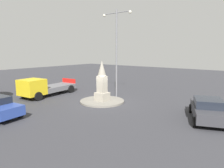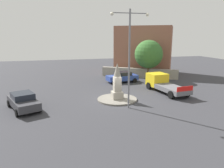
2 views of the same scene
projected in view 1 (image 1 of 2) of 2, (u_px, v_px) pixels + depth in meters
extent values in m
plane|color=#38383D|center=(102.00, 102.00, 18.85)|extent=(80.00, 80.00, 0.00)
cylinder|color=gray|center=(102.00, 101.00, 18.84)|extent=(4.05, 4.05, 0.15)
cube|color=#9E9687|center=(102.00, 96.00, 18.76)|extent=(1.07, 1.07, 0.74)
cube|color=#9E9687|center=(102.00, 84.00, 18.58)|extent=(0.72, 0.72, 1.51)
cone|color=#9E9687|center=(102.00, 68.00, 18.34)|extent=(0.80, 0.80, 1.42)
cylinder|color=slate|center=(116.00, 54.00, 20.37)|extent=(0.16, 0.16, 8.65)
cylinder|color=slate|center=(123.00, 12.00, 19.25)|extent=(1.56, 0.08, 0.08)
cylinder|color=slate|center=(110.00, 14.00, 20.20)|extent=(1.56, 0.08, 0.08)
sphere|color=#F2EACC|center=(130.00, 12.00, 18.79)|extent=(0.28, 0.28, 0.28)
sphere|color=#F2EACC|center=(104.00, 16.00, 20.69)|extent=(0.28, 0.28, 0.28)
cylinder|color=black|center=(20.00, 113.00, 14.44)|extent=(0.66, 0.30, 0.64)
cube|color=#38383D|center=(207.00, 111.00, 13.81)|extent=(3.35, 4.81, 0.67)
cube|color=#1E232D|center=(208.00, 103.00, 13.64)|extent=(2.32, 2.49, 0.53)
cylinder|color=black|center=(191.00, 108.00, 15.59)|extent=(0.44, 0.68, 0.64)
cylinder|color=black|center=(217.00, 110.00, 15.07)|extent=(0.44, 0.68, 0.64)
cylinder|color=black|center=(195.00, 122.00, 12.65)|extent=(0.44, 0.68, 0.64)
cube|color=yellow|center=(32.00, 87.00, 19.80)|extent=(2.31, 2.27, 1.52)
cube|color=slate|center=(56.00, 87.00, 22.48)|extent=(2.54, 4.33, 0.50)
cube|color=red|center=(69.00, 81.00, 24.11)|extent=(2.00, 0.29, 0.50)
cylinder|color=black|center=(38.00, 96.00, 19.25)|extent=(0.37, 0.87, 0.84)
cylinder|color=black|center=(24.00, 94.00, 20.33)|extent=(0.37, 0.87, 0.84)
cylinder|color=black|center=(71.00, 89.00, 22.99)|extent=(0.37, 0.87, 0.84)
cylinder|color=black|center=(58.00, 87.00, 24.07)|extent=(0.37, 0.87, 0.84)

